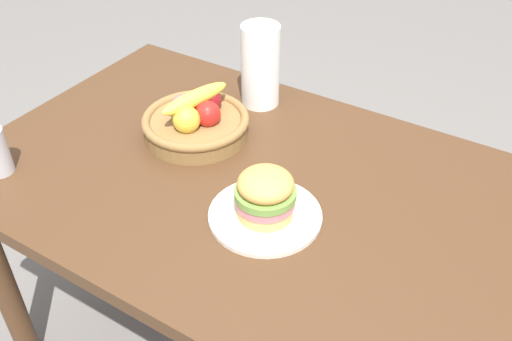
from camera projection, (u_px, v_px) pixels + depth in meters
name	position (u px, v px, depth m)	size (l,w,h in m)	color
dining_table	(247.00, 208.00, 1.47)	(1.40, 0.90, 0.75)	#4C301C
plate	(265.00, 215.00, 1.29)	(0.26, 0.26, 0.01)	silver
sandwich	(265.00, 194.00, 1.25)	(0.14, 0.14, 0.12)	#DBAD60
fruit_basket	(196.00, 120.00, 1.53)	(0.29, 0.29, 0.14)	olive
paper_towel_roll	(260.00, 66.00, 1.61)	(0.11, 0.11, 0.24)	white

